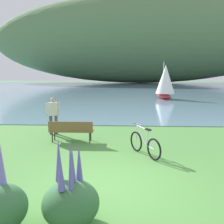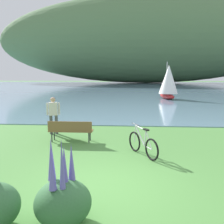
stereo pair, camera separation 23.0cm
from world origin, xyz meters
name	(u,v)px [view 2 (the right image)]	position (x,y,z in m)	size (l,w,h in m)	color
ground_plane	(104,187)	(0.00, 0.00, 0.00)	(200.00, 200.00, 0.00)	#518E42
bay_water	(126,87)	(0.00, 47.03, 0.02)	(180.00, 80.00, 0.04)	#6B8EA8
distant_hillside	(146,40)	(5.93, 75.23, 13.85)	(96.75, 28.00, 27.61)	#567A4C
park_bench_near_camera	(71,129)	(-1.77, 3.89, 0.52)	(1.80, 0.49, 0.88)	brown
bicycle_leaning_near_bench	(143,144)	(1.07, 2.39, 0.40)	(0.94, 1.56, 1.01)	black
person_at_shoreline	(53,113)	(-2.87, 5.15, 0.98)	(0.59, 0.32, 1.71)	#4C4C51
echium_bush_closest_to_camera	(63,200)	(-0.60, -1.52, 0.46)	(1.05, 1.05, 1.68)	#386B3D
sailboat_mid_bay	(168,82)	(4.97, 21.51, 1.98)	(2.49, 3.64, 4.13)	#B22323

